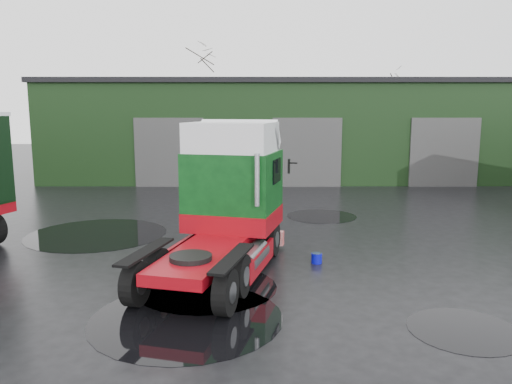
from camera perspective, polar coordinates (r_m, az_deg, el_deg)
ground at (r=15.68m, az=3.63°, el=-7.27°), size 100.00×100.00×0.00m
warehouse at (r=35.13m, az=4.85°, el=7.25°), size 32.40×12.40×6.30m
hero_tractor at (r=13.27m, az=-4.96°, el=-1.08°), size 4.44×7.22×4.18m
wash_bucket at (r=14.99m, az=6.94°, el=-7.52°), size 0.36×0.36×0.30m
tree_back_a at (r=45.25m, az=-6.53°, el=9.74°), size 4.40×4.40×9.50m
tree_back_b at (r=46.31m, az=13.79°, el=8.28°), size 4.40×4.40×7.50m
puddle_0 at (r=13.05m, az=-5.66°, el=-10.78°), size 3.61×3.61×0.01m
puddle_1 at (r=21.42m, az=7.50°, el=-2.75°), size 2.96×2.96×0.01m
puddle_2 at (r=19.14m, az=-17.73°, el=-4.60°), size 5.02×5.02×0.01m
puddle_3 at (r=11.52m, az=22.70°, el=-14.35°), size 2.31×2.31×0.01m
puddle_4 at (r=11.33m, az=-7.92°, el=-14.07°), size 4.23×4.23×0.01m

